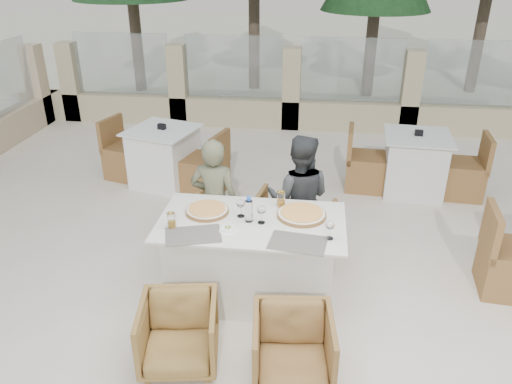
# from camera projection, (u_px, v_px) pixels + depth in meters

# --- Properties ---
(ground) EXTENTS (80.00, 80.00, 0.00)m
(ground) POSITION_uv_depth(u_px,v_px,m) (257.00, 293.00, 4.61)
(ground) COLOR beige
(ground) RESTS_ON ground
(sand_patch) EXTENTS (30.00, 16.00, 0.01)m
(sand_patch) POSITION_uv_depth(u_px,v_px,m) (308.00, 42.00, 17.09)
(sand_patch) COLOR beige
(sand_patch) RESTS_ON ground
(perimeter_wall_far) EXTENTS (10.00, 0.34, 1.60)m
(perimeter_wall_far) POSITION_uv_depth(u_px,v_px,m) (292.00, 83.00, 8.54)
(perimeter_wall_far) COLOR tan
(perimeter_wall_far) RESTS_ON ground
(dining_table) EXTENTS (1.60, 0.90, 0.77)m
(dining_table) POSITION_uv_depth(u_px,v_px,m) (252.00, 259.00, 4.44)
(dining_table) COLOR silver
(dining_table) RESTS_ON ground
(placemat_near_left) EXTENTS (0.52, 0.41, 0.00)m
(placemat_near_left) POSITION_uv_depth(u_px,v_px,m) (193.00, 235.00, 4.05)
(placemat_near_left) COLOR #635E55
(placemat_near_left) RESTS_ON dining_table
(placemat_near_right) EXTENTS (0.48, 0.35, 0.00)m
(placemat_near_right) POSITION_uv_depth(u_px,v_px,m) (298.00, 243.00, 3.95)
(placemat_near_right) COLOR #5F5B52
(placemat_near_right) RESTS_ON dining_table
(pizza_left) EXTENTS (0.46, 0.46, 0.05)m
(pizza_left) POSITION_uv_depth(u_px,v_px,m) (207.00, 210.00, 4.39)
(pizza_left) COLOR #CB5F1B
(pizza_left) RESTS_ON dining_table
(pizza_right) EXTENTS (0.47, 0.47, 0.06)m
(pizza_right) POSITION_uv_depth(u_px,v_px,m) (301.00, 214.00, 4.33)
(pizza_right) COLOR orange
(pizza_right) RESTS_ON dining_table
(water_bottle) EXTENTS (0.08, 0.08, 0.23)m
(water_bottle) POSITION_uv_depth(u_px,v_px,m) (249.00, 209.00, 4.21)
(water_bottle) COLOR #BDDFF9
(water_bottle) RESTS_ON dining_table
(wine_glass_centre) EXTENTS (0.10, 0.10, 0.18)m
(wine_glass_centre) POSITION_uv_depth(u_px,v_px,m) (241.00, 207.00, 4.30)
(wine_glass_centre) COLOR white
(wine_glass_centre) RESTS_ON dining_table
(wine_glass_near) EXTENTS (0.09, 0.09, 0.18)m
(wine_glass_near) POSITION_uv_depth(u_px,v_px,m) (261.00, 213.00, 4.20)
(wine_glass_near) COLOR white
(wine_glass_near) RESTS_ON dining_table
(wine_glass_corner) EXTENTS (0.09, 0.09, 0.18)m
(wine_glass_corner) POSITION_uv_depth(u_px,v_px,m) (330.00, 229.00, 3.97)
(wine_glass_corner) COLOR white
(wine_glass_corner) RESTS_ON dining_table
(beer_glass_left) EXTENTS (0.09, 0.09, 0.13)m
(beer_glass_left) POSITION_uv_depth(u_px,v_px,m) (172.00, 220.00, 4.14)
(beer_glass_left) COLOR gold
(beer_glass_left) RESTS_ON dining_table
(beer_glass_right) EXTENTS (0.09, 0.09, 0.14)m
(beer_glass_right) POSITION_uv_depth(u_px,v_px,m) (281.00, 199.00, 4.48)
(beer_glass_right) COLOR gold
(beer_glass_right) RESTS_ON dining_table
(olive_dish) EXTENTS (0.12, 0.12, 0.04)m
(olive_dish) POSITION_uv_depth(u_px,v_px,m) (228.00, 229.00, 4.10)
(olive_dish) COLOR white
(olive_dish) RESTS_ON dining_table
(armchair_far_left) EXTENTS (0.77, 0.78, 0.62)m
(armchair_far_left) POSITION_uv_depth(u_px,v_px,m) (230.00, 216.00, 5.30)
(armchair_far_left) COLOR olive
(armchair_far_left) RESTS_ON ground
(armchair_far_right) EXTENTS (0.77, 0.78, 0.57)m
(armchair_far_right) POSITION_uv_depth(u_px,v_px,m) (299.00, 228.00, 5.12)
(armchair_far_right) COLOR olive
(armchair_far_right) RESTS_ON ground
(armchair_near_left) EXTENTS (0.66, 0.67, 0.53)m
(armchair_near_left) POSITION_uv_depth(u_px,v_px,m) (179.00, 334.00, 3.74)
(armchair_near_left) COLOR olive
(armchair_near_left) RESTS_ON ground
(armchair_near_right) EXTENTS (0.63, 0.65, 0.54)m
(armchair_near_right) POSITION_uv_depth(u_px,v_px,m) (293.00, 349.00, 3.60)
(armchair_near_right) COLOR brown
(armchair_near_right) RESTS_ON ground
(diner_left) EXTENTS (0.50, 0.35, 1.30)m
(diner_left) POSITION_uv_depth(u_px,v_px,m) (215.00, 203.00, 4.84)
(diner_left) COLOR #5B5C43
(diner_left) RESTS_ON ground
(diner_right) EXTENTS (0.67, 0.53, 1.32)m
(diner_right) POSITION_uv_depth(u_px,v_px,m) (299.00, 199.00, 4.88)
(diner_right) COLOR #333638
(diner_right) RESTS_ON ground
(bg_table_a) EXTENTS (1.80, 1.23, 0.77)m
(bg_table_a) POSITION_uv_depth(u_px,v_px,m) (164.00, 157.00, 6.61)
(bg_table_a) COLOR white
(bg_table_a) RESTS_ON ground
(bg_table_b) EXTENTS (1.69, 0.93, 0.77)m
(bg_table_b) POSITION_uv_depth(u_px,v_px,m) (414.00, 164.00, 6.39)
(bg_table_b) COLOR silver
(bg_table_b) RESTS_ON ground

